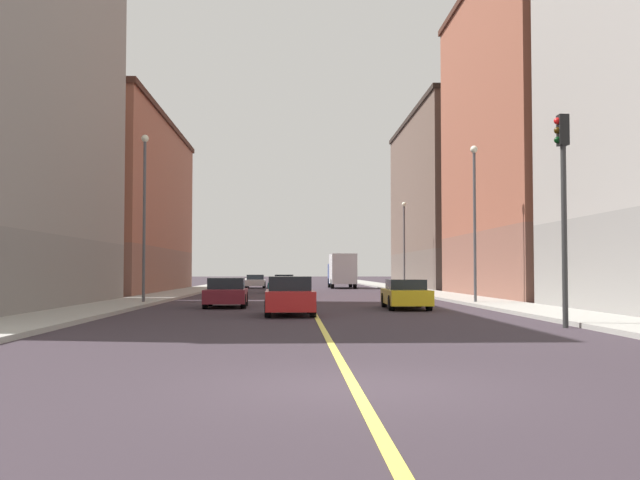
# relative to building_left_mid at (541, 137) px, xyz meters

# --- Properties ---
(ground_plane) EXTENTS (400.00, 400.00, 0.00)m
(ground_plane) POSITION_rel_building_left_mid_xyz_m (-14.44, -33.52, -9.82)
(ground_plane) COLOR #322931
(ground_plane) RESTS_ON ground
(sidewalk_left) EXTENTS (2.87, 168.00, 0.15)m
(sidewalk_left) POSITION_rel_building_left_mid_xyz_m (-5.63, 15.48, -9.75)
(sidewalk_left) COLOR #9E9B93
(sidewalk_left) RESTS_ON ground
(sidewalk_right) EXTENTS (2.87, 168.00, 0.15)m
(sidewalk_right) POSITION_rel_building_left_mid_xyz_m (-23.25, 15.48, -9.75)
(sidewalk_right) COLOR #9E9B93
(sidewalk_right) RESTS_ON ground
(lane_center_stripe) EXTENTS (0.16, 154.00, 0.01)m
(lane_center_stripe) POSITION_rel_building_left_mid_xyz_m (-14.44, 15.48, -9.82)
(lane_center_stripe) COLOR #E5D14C
(lane_center_stripe) RESTS_ON ground
(building_left_mid) EXTENTS (8.69, 19.55, 19.63)m
(building_left_mid) POSITION_rel_building_left_mid_xyz_m (0.00, 0.00, 0.00)
(building_left_mid) COLOR brown
(building_left_mid) RESTS_ON ground
(building_left_far) EXTENTS (8.69, 25.49, 16.29)m
(building_left_far) POSITION_rel_building_left_mid_xyz_m (-0.00, 24.60, -1.67)
(building_left_far) COLOR brown
(building_left_far) RESTS_ON ground
(building_right_midblock) EXTENTS (8.69, 26.01, 13.15)m
(building_right_midblock) POSITION_rel_building_left_mid_xyz_m (-28.88, 12.11, -3.24)
(building_right_midblock) COLOR brown
(building_right_midblock) RESTS_ON ground
(traffic_light_left_near) EXTENTS (0.40, 0.32, 6.16)m
(traffic_light_left_near) POSITION_rel_building_left_mid_xyz_m (-7.48, -23.17, -5.85)
(traffic_light_left_near) COLOR #2D2D2D
(traffic_light_left_near) RESTS_ON ground
(street_lamp_left_near) EXTENTS (0.36, 0.36, 7.57)m
(street_lamp_left_near) POSITION_rel_building_left_mid_xyz_m (-6.46, -8.99, -5.12)
(street_lamp_left_near) COLOR #4C4C51
(street_lamp_left_near) RESTS_ON ground
(street_lamp_right_near) EXTENTS (0.36, 0.36, 8.07)m
(street_lamp_right_near) POSITION_rel_building_left_mid_xyz_m (-22.42, -8.56, -4.86)
(street_lamp_right_near) COLOR #4C4C51
(street_lamp_right_near) RESTS_ON ground
(street_lamp_left_far) EXTENTS (0.36, 0.36, 6.91)m
(street_lamp_left_far) POSITION_rel_building_left_mid_xyz_m (-6.46, 13.08, -5.47)
(street_lamp_left_far) COLOR #4C4C51
(street_lamp_left_far) RESTS_ON ground
(car_red) EXTENTS (1.88, 4.01, 1.43)m
(car_red) POSITION_rel_building_left_mid_xyz_m (-15.39, -16.95, -9.14)
(car_red) COLOR red
(car_red) RESTS_ON ground
(car_white) EXTENTS (1.89, 4.58, 1.27)m
(car_white) POSITION_rel_building_left_mid_xyz_m (-18.75, 26.01, -9.20)
(car_white) COLOR white
(car_white) RESTS_ON ground
(car_teal) EXTENTS (1.91, 4.51, 1.21)m
(car_teal) POSITION_rel_building_left_mid_xyz_m (-16.16, 10.18, -9.21)
(car_teal) COLOR #196670
(car_teal) RESTS_ON ground
(car_silver) EXTENTS (1.97, 4.17, 1.30)m
(car_silver) POSITION_rel_building_left_mid_xyz_m (-15.96, 21.01, -9.19)
(car_silver) COLOR silver
(car_silver) RESTS_ON ground
(car_maroon) EXTENTS (1.94, 4.00, 1.32)m
(car_maroon) POSITION_rel_building_left_mid_xyz_m (-18.25, -10.93, -9.19)
(car_maroon) COLOR maroon
(car_maroon) RESTS_ON ground
(car_yellow) EXTENTS (1.87, 4.62, 1.27)m
(car_yellow) POSITION_rel_building_left_mid_xyz_m (-10.42, -12.66, -9.19)
(car_yellow) COLOR gold
(car_yellow) RESTS_ON ground
(box_truck) EXTENTS (2.36, 7.99, 3.19)m
(box_truck) POSITION_rel_building_left_mid_xyz_m (-10.56, 24.71, -8.15)
(box_truck) COLOR navy
(box_truck) RESTS_ON ground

